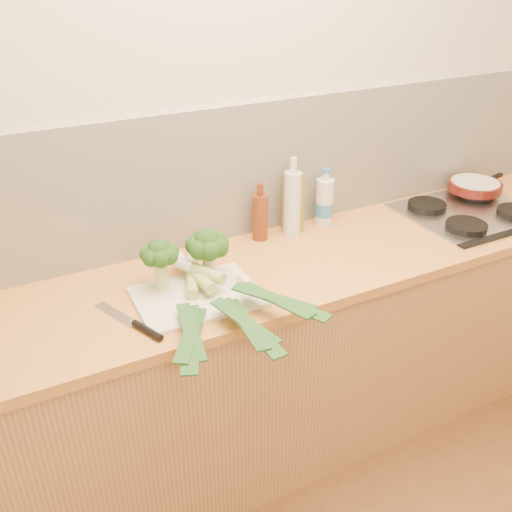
{
  "coord_description": "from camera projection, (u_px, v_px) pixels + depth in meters",
  "views": [
    {
      "loc": [
        -0.9,
        -0.43,
        1.97
      ],
      "look_at": [
        -0.11,
        1.1,
        1.02
      ],
      "focal_mm": 40.0,
      "sensor_mm": 36.0,
      "label": 1
    }
  ],
  "objects": [
    {
      "name": "oil_tin",
      "position": [
        293.0,
        203.0,
        2.34
      ],
      "size": [
        0.08,
        0.05,
        0.29
      ],
      "color": "olive",
      "rests_on": "counter"
    },
    {
      "name": "skillet",
      "position": [
        475.0,
        185.0,
        2.69
      ],
      "size": [
        0.36,
        0.25,
        0.04
      ],
      "rotation": [
        0.0,
        0.0,
        0.22
      ],
      "color": "#50140D",
      "rests_on": "gas_hob"
    },
    {
      "name": "leek_mid",
      "position": [
        210.0,
        288.0,
        1.91
      ],
      "size": [
        0.12,
        0.7,
        0.04
      ],
      "rotation": [
        0.0,
        0.0,
        0.07
      ],
      "color": "white",
      "rests_on": "chopping_board"
    },
    {
      "name": "glass_bottle",
      "position": [
        292.0,
        203.0,
        2.31
      ],
      "size": [
        0.07,
        0.07,
        0.33
      ],
      "color": "silver",
      "rests_on": "counter"
    },
    {
      "name": "amber_bottle",
      "position": [
        260.0,
        216.0,
        2.29
      ],
      "size": [
        0.06,
        0.06,
        0.24
      ],
      "color": "#612912",
      "rests_on": "counter"
    },
    {
      "name": "chopping_board",
      "position": [
        197.0,
        296.0,
        1.95
      ],
      "size": [
        0.42,
        0.32,
        0.01
      ],
      "primitive_type": "cube",
      "rotation": [
        0.0,
        0.0,
        -0.03
      ],
      "color": "beige",
      "rests_on": "counter"
    },
    {
      "name": "leek_front",
      "position": [
        192.0,
        296.0,
        1.9
      ],
      "size": [
        0.3,
        0.63,
        0.04
      ],
      "rotation": [
        0.0,
        0.0,
        -0.39
      ],
      "color": "white",
      "rests_on": "chopping_board"
    },
    {
      "name": "room_shell",
      "position": [
        236.0,
        174.0,
        2.24
      ],
      "size": [
        3.5,
        3.5,
        3.5
      ],
      "color": "beige",
      "rests_on": "ground"
    },
    {
      "name": "water_bottle",
      "position": [
        324.0,
        203.0,
        2.42
      ],
      "size": [
        0.08,
        0.08,
        0.23
      ],
      "color": "silver",
      "rests_on": "counter"
    },
    {
      "name": "leek_back",
      "position": [
        227.0,
        281.0,
        1.91
      ],
      "size": [
        0.33,
        0.59,
        0.04
      ],
      "rotation": [
        0.0,
        0.0,
        0.48
      ],
      "color": "white",
      "rests_on": "chopping_board"
    },
    {
      "name": "counter",
      "position": [
        269.0,
        360.0,
        2.36
      ],
      "size": [
        3.2,
        0.62,
        0.9
      ],
      "color": "#BC824E",
      "rests_on": "ground"
    },
    {
      "name": "broccoli_right",
      "position": [
        207.0,
        245.0,
        1.99
      ],
      "size": [
        0.15,
        0.16,
        0.19
      ],
      "color": "#BCCA76",
      "rests_on": "chopping_board"
    },
    {
      "name": "broccoli_left",
      "position": [
        160.0,
        255.0,
        1.92
      ],
      "size": [
        0.13,
        0.13,
        0.19
      ],
      "color": "#BCCA76",
      "rests_on": "chopping_board"
    },
    {
      "name": "gas_hob",
      "position": [
        472.0,
        212.0,
        2.54
      ],
      "size": [
        0.58,
        0.5,
        0.04
      ],
      "color": "silver",
      "rests_on": "counter"
    },
    {
      "name": "chefs_knife",
      "position": [
        139.0,
        326.0,
        1.79
      ],
      "size": [
        0.15,
        0.31,
        0.02
      ],
      "rotation": [
        0.0,
        0.0,
        0.39
      ],
      "color": "silver",
      "rests_on": "counter"
    }
  ]
}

